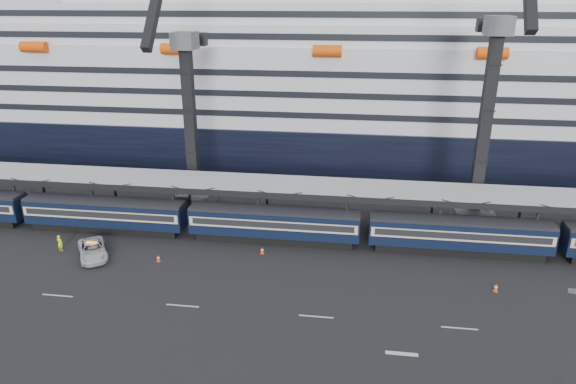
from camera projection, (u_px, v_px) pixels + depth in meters
name	position (u px, v px, depth m)	size (l,w,h in m)	color
ground	(341.00, 294.00, 47.74)	(260.00, 260.00, 0.00)	black
lane_markings	(439.00, 335.00, 41.84)	(111.00, 4.27, 0.02)	beige
train	(304.00, 225.00, 56.81)	(133.05, 3.00, 4.05)	black
canopy	(348.00, 189.00, 58.82)	(130.00, 6.25, 5.53)	#9FA2A8
cruise_ship	(349.00, 83.00, 86.02)	(214.09, 28.84, 34.00)	black
crane_dark_near	(189.00, 117.00, 63.28)	(4.50, 17.75, 35.08)	#4A4D51
crane_dark_mid	(487.00, 116.00, 57.30)	(4.50, 18.24, 39.64)	#4A4D51
pickup_truck	(93.00, 250.00, 54.19)	(2.66, 5.77, 1.60)	#B4B8BC
worker	(60.00, 243.00, 55.46)	(0.67, 0.44, 1.84)	#F2F50C
traffic_cone_c	(158.00, 258.00, 53.41)	(0.39, 0.39, 0.78)	#F64907
traffic_cone_d	(262.00, 250.00, 55.03)	(0.42, 0.42, 0.84)	#F64907
traffic_cone_e	(496.00, 287.00, 47.96)	(0.43, 0.43, 0.87)	#F64907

